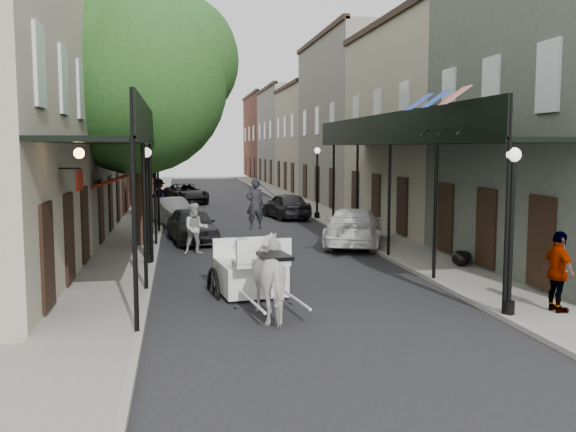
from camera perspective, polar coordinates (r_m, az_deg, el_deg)
name	(u,v)px	position (r m, az deg, el deg)	size (l,w,h in m)	color
ground	(310,305)	(15.77, 2.00, -7.94)	(140.00, 140.00, 0.00)	gray
road	(236,217)	(35.33, -4.61, -0.13)	(8.00, 90.00, 0.01)	black
sidewalk_left	(143,218)	(35.23, -12.74, -0.19)	(2.20, 90.00, 0.12)	gray
sidewalk_right	(325,215)	(36.11, 3.31, 0.10)	(2.20, 90.00, 0.12)	gray
building_row_left	(94,126)	(45.33, -16.83, 7.64)	(5.00, 80.00, 10.50)	#A59D84
building_row_right	(343,128)	(46.51, 4.91, 7.83)	(5.00, 80.00, 10.50)	gray
gallery_left	(126,141)	(22.02, -14.17, 6.51)	(2.20, 18.05, 4.88)	black
gallery_right	(402,141)	(23.34, 10.14, 6.56)	(2.20, 18.05, 4.88)	black
tree_near	(147,77)	(25.32, -12.39, 12.00)	(7.31, 6.80, 9.63)	#382619
tree_far	(158,114)	(39.23, -11.51, 8.92)	(6.45, 6.00, 8.61)	#382619
lamppost_right_near	(511,229)	(14.96, 19.22, -1.06)	(0.32, 0.32, 3.71)	black
lamppost_left	(148,203)	(21.08, -12.36, 1.13)	(0.32, 0.32, 3.71)	black
lamppost_right_far	(317,181)	(33.81, 2.61, 3.08)	(0.32, 0.32, 3.71)	black
horse	(276,278)	(14.44, -1.07, -5.51)	(0.99, 2.18, 1.84)	silver
carriage	(246,247)	(17.12, -3.80, -2.75)	(2.11, 2.90, 3.08)	black
pedestrian_walking	(196,229)	(23.23, -8.22, -1.13)	(0.90, 0.70, 1.86)	#AAACA2
pedestrian_sidewalk_left	(159,196)	(36.77, -11.40, 1.73)	(1.27, 0.73, 1.96)	gray
pedestrian_sidewalk_right	(559,272)	(15.72, 22.91, -4.58)	(1.08, 0.45, 1.85)	gray
car_left_near	(192,225)	(26.17, -8.53, -0.80)	(1.68, 4.17, 1.42)	black
car_left_mid	(171,211)	(32.39, -10.35, 0.41)	(1.42, 4.07, 1.34)	#A3A4A9
car_left_far	(186,193)	(44.60, -9.05, 1.99)	(2.29, 4.97, 1.38)	black
car_right_near	(354,227)	(25.10, 5.88, -0.99)	(2.08, 5.12, 1.49)	white
car_right_far	(286,206)	(34.60, -0.18, 0.94)	(1.68, 4.18, 1.43)	black
trash_bags	(462,258)	(21.11, 15.20, -3.59)	(0.85, 1.00, 0.50)	black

